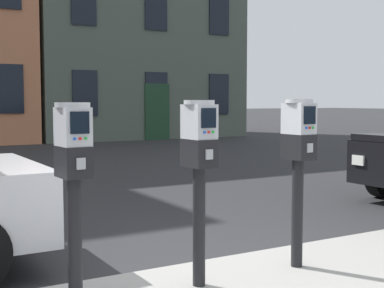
{
  "coord_description": "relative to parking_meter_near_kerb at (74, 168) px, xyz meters",
  "views": [
    {
      "loc": [
        -2.29,
        -3.6,
        1.46
      ],
      "look_at": [
        -0.34,
        -0.22,
        1.15
      ],
      "focal_mm": 50.98,
      "sensor_mm": 36.0,
      "label": 1
    }
  ],
  "objects": [
    {
      "name": "ground_plane",
      "position": [
        1.25,
        0.32,
        -1.04
      ],
      "size": [
        160.0,
        160.0,
        0.0
      ],
      "primitive_type": "plane",
      "color": "#28282B"
    },
    {
      "name": "parking_meter_near_kerb",
      "position": [
        0.0,
        0.0,
        0.0
      ],
      "size": [
        0.23,
        0.26,
        1.31
      ],
      "rotation": [
        0.0,
        0.0,
        -1.52
      ],
      "color": "black",
      "rests_on": "sidewalk_slab"
    },
    {
      "name": "parking_meter_twin_adjacent",
      "position": [
        0.91,
        0.0,
        0.01
      ],
      "size": [
        0.23,
        0.26,
        1.32
      ],
      "rotation": [
        0.0,
        0.0,
        -1.52
      ],
      "color": "black",
      "rests_on": "sidewalk_slab"
    },
    {
      "name": "parking_meter_end_of_row",
      "position": [
        1.81,
        0.0,
        0.02
      ],
      "size": [
        0.23,
        0.26,
        1.33
      ],
      "rotation": [
        0.0,
        0.0,
        -1.52
      ],
      "color": "black",
      "rests_on": "sidewalk_slab"
    }
  ]
}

